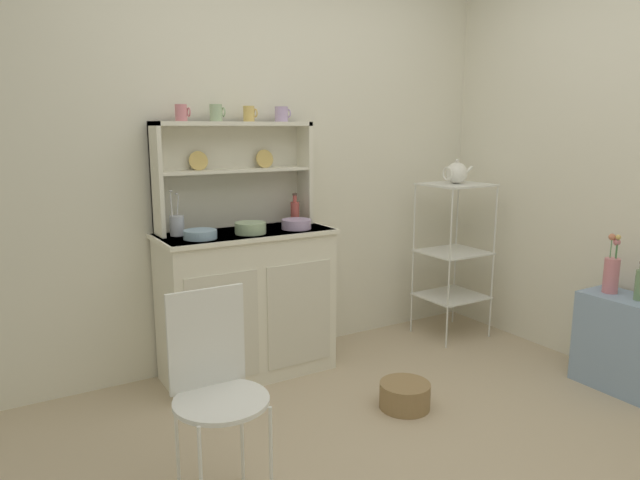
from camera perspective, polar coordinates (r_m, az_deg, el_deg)
The scene contains 20 objects.
ground_plane at distance 2.69m, azimuth 12.01°, elevation -21.81°, with size 3.84×3.84×0.00m, color tan.
wall_back at distance 3.61m, azimuth -5.12°, elevation 7.91°, with size 3.84×0.05×2.50m, color silver.
hutch_cabinet at distance 3.41m, azimuth -7.25°, elevation -6.13°, with size 1.01×0.45×0.86m.
hutch_shelf_unit at distance 3.41m, azimuth -8.69°, elevation 7.28°, with size 0.94×0.18×0.62m.
bakers_rack at distance 4.07m, azimuth 13.11°, elevation -0.31°, with size 0.43×0.38×1.07m.
side_shelf_blue at distance 3.67m, azimuth 28.03°, elevation -9.06°, with size 0.28×0.48×0.53m, color #849EBC.
wire_chair at distance 2.27m, azimuth -10.37°, elevation -13.38°, with size 0.36×0.36×0.85m.
floor_basket at distance 3.15m, azimuth 8.42°, elevation -15.02°, with size 0.27×0.27×0.14m, color #93754C.
cup_rose_0 at distance 3.26m, azimuth -13.59°, elevation 12.18°, with size 0.08×0.06×0.09m.
cup_sage_1 at distance 3.33m, azimuth -10.26°, elevation 12.33°, with size 0.08×0.07×0.09m.
cup_gold_2 at distance 3.41m, azimuth -7.04°, elevation 12.34°, with size 0.08×0.06×0.09m.
cup_lilac_3 at distance 3.50m, azimuth -3.83°, elevation 12.37°, with size 0.09×0.08×0.09m.
bowl_mixing_large at distance 3.13m, azimuth -11.81°, elevation 0.56°, with size 0.18×0.18×0.05m, color #8EB2D1.
bowl_floral_medium at distance 3.24m, azimuth -6.92°, elevation 1.20°, with size 0.17×0.17×0.06m, color #9EB78E.
bowl_cream_small at distance 3.36m, azimuth -2.37°, elevation 1.59°, with size 0.17×0.17×0.06m, color #B79ECC.
jam_bottle at distance 3.53m, azimuth -2.51°, elevation 2.82°, with size 0.05×0.05×0.19m.
utensil_jar at distance 3.24m, azimuth -14.03°, elevation 1.45°, with size 0.08×0.08×0.25m.
porcelain_teapot at distance 4.01m, azimuth 13.41°, elevation 6.50°, with size 0.24×0.14×0.17m.
flower_vase at distance 3.62m, azimuth 26.97°, elevation -2.86°, with size 0.08×0.08×0.34m.
oil_bottle at distance 3.55m, azimuth 29.21°, elevation -3.84°, with size 0.05×0.05×0.21m.
Camera 1 is at (-1.58, -1.62, 1.45)m, focal length 32.22 mm.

